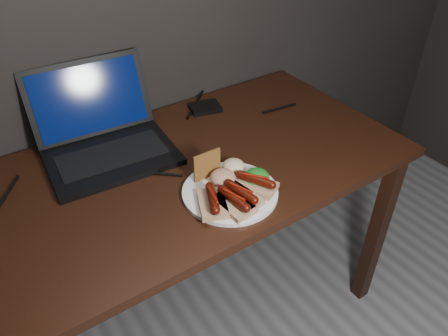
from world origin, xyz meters
name	(u,v)px	position (x,y,z in m)	size (l,w,h in m)	color
desk	(180,190)	(0.00, 1.38, 0.66)	(1.40, 0.70, 0.75)	black
laptop	(104,136)	(-0.14, 1.59, 0.80)	(0.40, 0.38, 0.25)	black
hard_drive	(205,108)	(0.25, 1.63, 0.76)	(0.11, 0.08, 0.02)	black
desk_cables	(160,142)	(0.02, 1.53, 0.75)	(1.07, 0.43, 0.01)	black
plate	(230,192)	(0.06, 1.19, 0.76)	(0.26, 0.26, 0.01)	white
bread_sausage_left	(213,201)	(-0.02, 1.17, 0.78)	(0.11, 0.13, 0.04)	tan
bread_sausage_center	(241,195)	(0.06, 1.15, 0.78)	(0.09, 0.13, 0.04)	tan
bread_sausage_right	(256,183)	(0.12, 1.16, 0.78)	(0.12, 0.13, 0.04)	tan
bread_sausage_extra	(234,202)	(0.03, 1.13, 0.78)	(0.08, 0.12, 0.04)	tan
crispbread	(207,165)	(0.04, 1.28, 0.80)	(0.09, 0.01, 0.09)	#9F6B2B
salad_greens	(257,177)	(0.14, 1.18, 0.78)	(0.07, 0.07, 0.04)	#115914
salsa_mound	(223,177)	(0.06, 1.23, 0.78)	(0.07, 0.07, 0.04)	maroon
coleslaw_mound	(233,166)	(0.12, 1.26, 0.78)	(0.06, 0.06, 0.04)	silver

